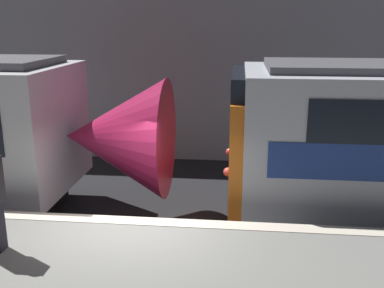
# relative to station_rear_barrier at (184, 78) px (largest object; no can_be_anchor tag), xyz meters

# --- Properties ---
(ground_plane) EXTENTS (120.00, 120.00, 0.00)m
(ground_plane) POSITION_rel_station_rear_barrier_xyz_m (0.00, -6.93, -2.60)
(ground_plane) COLOR black
(station_rear_barrier) EXTENTS (50.00, 0.15, 5.20)m
(station_rear_barrier) POSITION_rel_station_rear_barrier_xyz_m (0.00, 0.00, 0.00)
(station_rear_barrier) COLOR #939399
(station_rear_barrier) RESTS_ON ground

